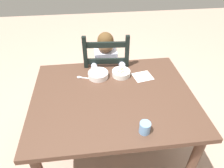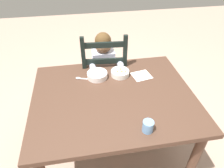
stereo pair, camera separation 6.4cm
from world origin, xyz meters
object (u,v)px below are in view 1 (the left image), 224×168
at_px(child_figure, 107,64).
at_px(spoon, 81,77).
at_px(bowl_of_peas, 98,74).
at_px(bowl_of_carrots, 121,73).
at_px(drinking_cup, 145,128).
at_px(dining_table, 113,103).
at_px(dining_chair, 106,77).

bearing_deg(child_figure, spoon, -131.00).
xyz_separation_m(bowl_of_peas, bowl_of_carrots, (0.20, -0.00, -0.00)).
relative_size(bowl_of_carrots, drinking_cup, 1.97).
relative_size(dining_table, spoon, 9.29).
bearing_deg(dining_chair, dining_table, -89.95).
height_order(dining_chair, drinking_cup, dining_chair).
relative_size(bowl_of_peas, drinking_cup, 2.16).
distance_m(dining_table, bowl_of_peas, 0.30).
height_order(dining_table, bowl_of_peas, bowl_of_peas).
xyz_separation_m(bowl_of_carrots, spoon, (-0.35, 0.01, -0.02)).
bearing_deg(drinking_cup, spoon, 121.74).
xyz_separation_m(dining_chair, spoon, (-0.25, -0.29, 0.23)).
xyz_separation_m(dining_table, child_figure, (0.00, 0.55, 0.03)).
distance_m(dining_table, bowl_of_carrots, 0.30).
distance_m(spoon, drinking_cup, 0.77).
bearing_deg(dining_table, spoon, 133.20).
bearing_deg(dining_table, dining_chair, 90.05).
bearing_deg(spoon, bowl_of_carrots, -0.82).
distance_m(child_figure, spoon, 0.39).
distance_m(dining_chair, spoon, 0.44).
xyz_separation_m(dining_table, drinking_cup, (0.16, -0.39, 0.13)).
xyz_separation_m(child_figure, drinking_cup, (0.15, -0.94, 0.10)).
xyz_separation_m(bowl_of_peas, drinking_cup, (0.25, -0.65, 0.01)).
relative_size(dining_chair, child_figure, 1.04).
distance_m(dining_chair, child_figure, 0.17).
height_order(dining_table, bowl_of_carrots, bowl_of_carrots).
height_order(dining_chair, bowl_of_peas, dining_chair).
xyz_separation_m(dining_table, dining_chair, (-0.00, 0.55, -0.13)).
bearing_deg(dining_chair, child_figure, -50.12).
height_order(bowl_of_peas, drinking_cup, drinking_cup).
bearing_deg(bowl_of_peas, bowl_of_carrots, -0.01).
bearing_deg(bowl_of_peas, dining_chair, 71.73).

